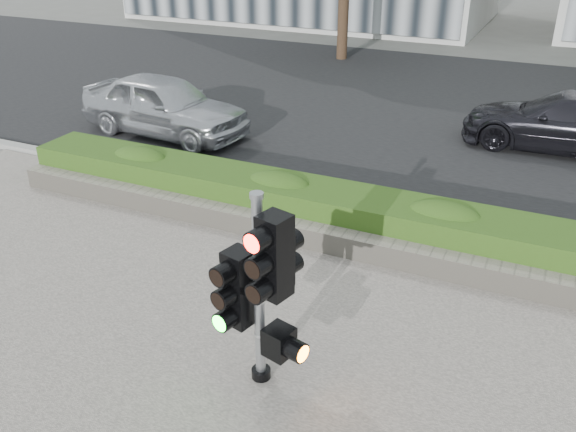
{
  "coord_description": "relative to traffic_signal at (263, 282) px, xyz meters",
  "views": [
    {
      "loc": [
        2.77,
        -5.71,
        4.7
      ],
      "look_at": [
        -0.14,
        0.6,
        1.18
      ],
      "focal_mm": 38.0,
      "sensor_mm": 36.0,
      "label": 1
    }
  ],
  "objects": [
    {
      "name": "road",
      "position": [
        -0.34,
        11.04,
        -1.27
      ],
      "size": [
        60.0,
        13.0,
        0.02
      ],
      "primitive_type": "cube",
      "color": "black",
      "rests_on": "ground"
    },
    {
      "name": "car_silver",
      "position": [
        -5.76,
        6.38,
        -0.57
      ],
      "size": [
        4.14,
        1.96,
        1.37
      ],
      "primitive_type": "imported",
      "rotation": [
        0.0,
        0.0,
        1.48
      ],
      "color": "#B6B8BE",
      "rests_on": "road"
    },
    {
      "name": "car_dark",
      "position": [
        2.63,
        9.14,
        -0.63
      ],
      "size": [
        4.32,
        1.78,
        1.25
      ],
      "primitive_type": "imported",
      "rotation": [
        0.0,
        0.0,
        -1.58
      ],
      "color": "black",
      "rests_on": "road"
    },
    {
      "name": "traffic_signal",
      "position": [
        0.0,
        0.0,
        0.0
      ],
      "size": [
        0.82,
        0.66,
        2.26
      ],
      "rotation": [
        0.0,
        0.0,
        -0.25
      ],
      "color": "black",
      "rests_on": "sidewalk"
    },
    {
      "name": "stone_wall",
      "position": [
        -0.34,
        2.94,
        -1.08
      ],
      "size": [
        12.0,
        0.32,
        0.34
      ],
      "primitive_type": "cube",
      "color": "gray",
      "rests_on": "sidewalk"
    },
    {
      "name": "ground",
      "position": [
        -0.34,
        1.04,
        -1.28
      ],
      "size": [
        120.0,
        120.0,
        0.0
      ],
      "primitive_type": "plane",
      "color": "#51514C",
      "rests_on": "ground"
    },
    {
      "name": "curb",
      "position": [
        -0.34,
        4.19,
        -1.22
      ],
      "size": [
        60.0,
        0.25,
        0.12
      ],
      "primitive_type": "cube",
      "color": "gray",
      "rests_on": "ground"
    },
    {
      "name": "hedge",
      "position": [
        -0.34,
        3.59,
        -0.91
      ],
      "size": [
        12.0,
        1.0,
        0.68
      ],
      "primitive_type": "cube",
      "color": "#4A7C26",
      "rests_on": "sidewalk"
    }
  ]
}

